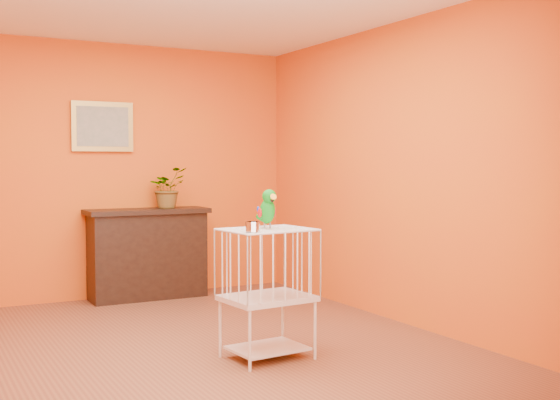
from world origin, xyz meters
TOP-DOWN VIEW (x-y plane):
  - ground at (0.00, 0.00)m, footprint 4.50×4.50m
  - room_shell at (0.00, 0.00)m, footprint 4.50×4.50m
  - console_cabinet at (0.40, 2.03)m, footprint 1.24×0.44m
  - potted_plant at (0.61, 2.03)m, footprint 0.52×0.54m
  - framed_picture at (0.00, 2.22)m, footprint 0.62×0.04m
  - birdcage at (0.46, -0.52)m, footprint 0.63×0.51m
  - feed_cup at (0.26, -0.69)m, footprint 0.10×0.10m
  - parrot at (0.48, -0.48)m, footprint 0.14×0.25m

SIDE VIEW (x-z plane):
  - ground at x=0.00m, z-range 0.00..0.00m
  - console_cabinet at x=0.40m, z-range 0.00..0.92m
  - birdcage at x=0.46m, z-range 0.02..0.94m
  - feed_cup at x=0.26m, z-range 0.92..0.99m
  - parrot at x=0.48m, z-range 0.92..1.20m
  - potted_plant at x=0.61m, z-range 0.92..1.24m
  - room_shell at x=0.00m, z-range -0.67..3.83m
  - framed_picture at x=0.00m, z-range 1.50..2.00m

